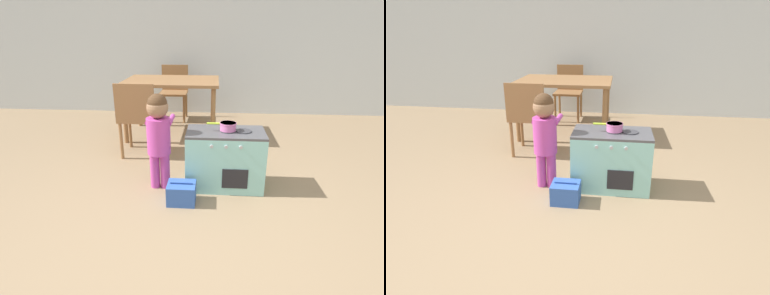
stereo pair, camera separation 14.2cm
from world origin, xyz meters
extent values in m
plane|color=#8E7556|center=(0.00, 0.00, 0.00)|extent=(16.00, 16.00, 0.00)
cube|color=silver|center=(0.00, 3.57, 1.30)|extent=(10.00, 0.06, 2.60)
cube|color=#8CD1CC|center=(0.18, 0.94, 0.25)|extent=(0.67, 0.38, 0.50)
cube|color=#4C4C51|center=(0.18, 0.94, 0.51)|extent=(0.67, 0.38, 0.02)
cylinder|color=#38383D|center=(0.20, 0.94, 0.52)|extent=(0.13, 0.13, 0.01)
cylinder|color=#38383D|center=(0.33, 0.94, 0.52)|extent=(0.13, 0.13, 0.01)
cube|color=black|center=(0.26, 0.75, 0.16)|extent=(0.22, 0.01, 0.17)
cylinder|color=#B2B2B7|center=(0.06, 0.75, 0.45)|extent=(0.03, 0.01, 0.03)
cylinder|color=#B2B2B7|center=(0.18, 0.75, 0.45)|extent=(0.03, 0.01, 0.03)
cylinder|color=#B2B2B7|center=(0.30, 0.75, 0.45)|extent=(0.03, 0.01, 0.03)
cylinder|color=pink|center=(0.20, 0.94, 0.56)|extent=(0.14, 0.14, 0.07)
cylinder|color=pink|center=(0.20, 0.94, 0.59)|extent=(0.14, 0.14, 0.01)
cylinder|color=#B7DB33|center=(0.07, 0.94, 0.58)|extent=(0.11, 0.02, 0.02)
cylinder|color=#BC429E|center=(-0.44, 0.87, 0.16)|extent=(0.08, 0.08, 0.33)
cylinder|color=#BC429E|center=(-0.35, 0.87, 0.16)|extent=(0.08, 0.08, 0.33)
cylinder|color=#BC429E|center=(-0.39, 0.87, 0.49)|extent=(0.20, 0.20, 0.31)
sphere|color=#936B4C|center=(-0.39, 0.87, 0.73)|extent=(0.18, 0.18, 0.18)
sphere|color=#4C331E|center=(-0.39, 0.87, 0.76)|extent=(0.17, 0.17, 0.17)
cylinder|color=#BC429E|center=(-0.48, 0.99, 0.60)|extent=(0.04, 0.25, 0.04)
cylinder|color=#BC429E|center=(-0.30, 0.99, 0.60)|extent=(0.04, 0.25, 0.04)
cube|color=#335BB2|center=(-0.17, 0.62, 0.08)|extent=(0.23, 0.19, 0.17)
cylinder|color=#335BB2|center=(-0.17, 0.62, 0.18)|extent=(0.18, 0.02, 0.02)
cube|color=olive|center=(-0.48, 2.34, 0.72)|extent=(1.20, 0.85, 0.03)
cylinder|color=olive|center=(-1.02, 1.98, 0.35)|extent=(0.06, 0.06, 0.70)
cylinder|color=olive|center=(0.06, 1.98, 0.35)|extent=(0.06, 0.06, 0.70)
cylinder|color=olive|center=(-1.02, 2.71, 0.35)|extent=(0.06, 0.06, 0.70)
cylinder|color=olive|center=(0.06, 2.71, 0.35)|extent=(0.06, 0.06, 0.70)
cube|color=olive|center=(-0.74, 1.65, 0.42)|extent=(0.41, 0.41, 0.03)
cube|color=olive|center=(-0.74, 1.45, 0.63)|extent=(0.41, 0.02, 0.39)
cylinder|color=olive|center=(-0.92, 1.47, 0.20)|extent=(0.04, 0.04, 0.41)
cylinder|color=olive|center=(-0.57, 1.47, 0.20)|extent=(0.04, 0.04, 0.41)
cylinder|color=olive|center=(-0.92, 1.82, 0.20)|extent=(0.04, 0.04, 0.41)
cylinder|color=olive|center=(-0.57, 1.82, 0.20)|extent=(0.04, 0.04, 0.41)
cube|color=olive|center=(-0.56, 3.07, 0.42)|extent=(0.41, 0.41, 0.03)
cube|color=olive|center=(-0.56, 3.26, 0.63)|extent=(0.41, 0.02, 0.39)
cylinder|color=olive|center=(-0.73, 2.89, 0.20)|extent=(0.04, 0.04, 0.41)
cylinder|color=olive|center=(-0.38, 2.89, 0.20)|extent=(0.04, 0.04, 0.41)
cylinder|color=olive|center=(-0.73, 3.25, 0.20)|extent=(0.04, 0.04, 0.41)
cylinder|color=olive|center=(-0.38, 3.25, 0.20)|extent=(0.04, 0.04, 0.41)
camera|label=1|loc=(0.08, -1.51, 1.32)|focal=28.00mm
camera|label=2|loc=(0.22, -1.49, 1.32)|focal=28.00mm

